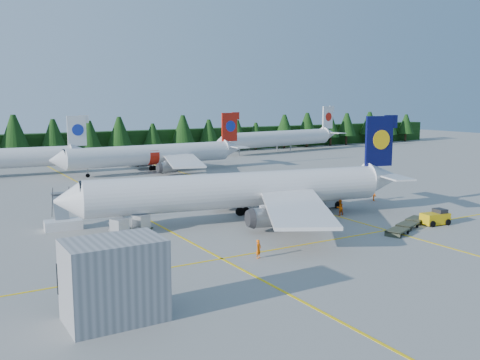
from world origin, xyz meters
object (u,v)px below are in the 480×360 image
airliner_navy (233,191)px  airstairs (63,222)px  service_truck (316,197)px  airliner_red (148,155)px  baggage_tug (436,217)px

airliner_navy → airstairs: size_ratio=7.32×
service_truck → airstairs: bearing=170.2°
airliner_navy → airliner_red: bearing=91.7°
airstairs → baggage_tug: 40.70m
airliner_navy → baggage_tug: size_ratio=12.41×
airliner_red → baggage_tug: airliner_red is taller
airliner_red → airstairs: size_ratio=6.92×
service_truck → baggage_tug: (5.93, -13.59, -0.74)m
airliner_navy → airliner_red: airliner_navy is taller
airliner_navy → service_truck: airliner_navy is taller
airliner_red → airstairs: bearing=-124.8°
airliner_navy → service_truck: bearing=14.3°
airliner_navy → baggage_tug: 22.64m
airstairs → baggage_tug: (35.99, -19.02, 0.04)m
airliner_navy → baggage_tug: bearing=-24.2°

